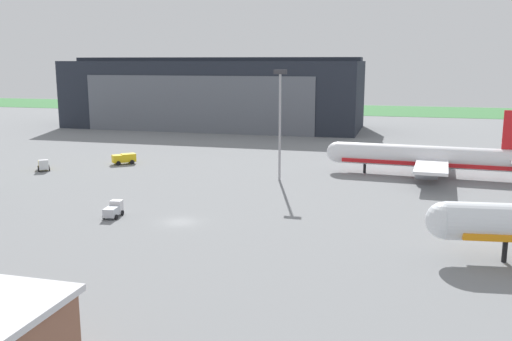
{
  "coord_description": "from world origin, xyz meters",
  "views": [
    {
      "loc": [
        29.34,
        -69.11,
        21.83
      ],
      "look_at": [
        4.88,
        22.62,
        3.22
      ],
      "focal_mm": 39.17,
      "sensor_mm": 36.0,
      "label": 1
    }
  ],
  "objects": [
    {
      "name": "apron_light_mast",
      "position": [
        7.29,
        30.58,
        11.84
      ],
      "size": [
        2.4,
        0.5,
        20.35
      ],
      "color": "#99999E",
      "rests_on": "ground_plane"
    },
    {
      "name": "ops_van",
      "position": [
        -28.75,
        38.15,
        1.27
      ],
      "size": [
        4.98,
        4.77,
        2.2
      ],
      "color": "yellow",
      "rests_on": "ground_plane"
    },
    {
      "name": "baggage_tug",
      "position": [
        -41.19,
        27.49,
        1.17
      ],
      "size": [
        3.93,
        4.34,
        2.37
      ],
      "color": "silver",
      "rests_on": "ground_plane"
    },
    {
      "name": "airliner_far_right",
      "position": [
        34.08,
        41.04,
        3.74
      ],
      "size": [
        39.08,
        30.07,
        13.14
      ],
      "color": "silver",
      "rests_on": "ground_plane"
    },
    {
      "name": "grass_field_strip",
      "position": [
        0.0,
        189.55,
        0.04
      ],
      "size": [
        440.0,
        56.0,
        0.08
      ],
      "primitive_type": "cube",
      "color": "#3C783F",
      "rests_on": "ground_plane"
    },
    {
      "name": "ground_plane",
      "position": [
        0.0,
        0.0,
        0.0
      ],
      "size": [
        440.0,
        440.0,
        0.0
      ],
      "primitive_type": "plane",
      "color": "slate"
    },
    {
      "name": "fuel_bowser",
      "position": [
        -10.14,
        0.03,
        1.03
      ],
      "size": [
        2.4,
        4.05,
        2.12
      ],
      "color": "silver",
      "rests_on": "ground_plane"
    },
    {
      "name": "maintenance_hangar",
      "position": [
        -32.86,
        108.72,
        11.09
      ],
      "size": [
        97.19,
        32.93,
        23.11
      ],
      "color": "#232833",
      "rests_on": "ground_plane"
    }
  ]
}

